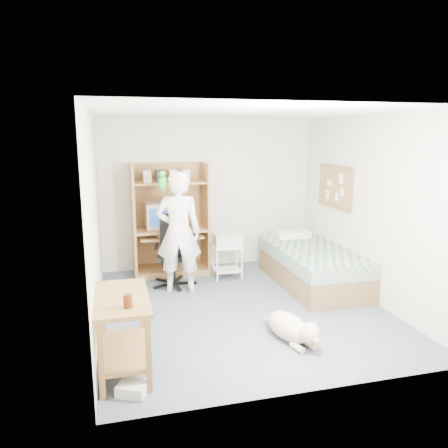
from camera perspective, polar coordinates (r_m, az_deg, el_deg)
name	(u,v)px	position (r m, az deg, el deg)	size (l,w,h in m)	color
floor	(242,307)	(5.88, 2.33, -10.82)	(4.00, 4.00, 0.00)	#485062
wall_back	(208,194)	(7.44, -2.05, 3.94)	(3.60, 0.02, 2.50)	beige
wall_right	(368,209)	(6.29, 18.35, 1.92)	(0.02, 4.00, 2.50)	beige
wall_left	(95,222)	(5.30, -16.53, 0.31)	(0.02, 4.00, 2.50)	beige
ceiling	(243,113)	(5.44, 2.55, 14.30)	(3.60, 4.00, 0.02)	white
computer_hutch	(170,224)	(7.14, -7.06, 0.03)	(1.20, 0.63, 1.80)	#915B32
bed	(312,266)	(6.78, 11.44, -5.38)	(1.02, 2.02, 0.66)	brown
side_desk	(123,322)	(4.37, -13.08, -12.34)	(0.50, 1.00, 0.75)	brown
corkboard	(335,187)	(7.01, 14.30, 4.76)	(0.04, 0.94, 0.66)	olive
office_chair	(174,260)	(6.66, -6.60, -4.74)	(0.59, 0.59, 1.05)	black
person	(179,232)	(6.25, -5.96, -1.10)	(0.64, 0.42, 1.75)	white
parrot	(163,182)	(6.12, -8.00, 5.48)	(0.13, 0.23, 0.35)	#159127
dog	(291,328)	(5.00, 8.77, -13.22)	(0.46, 0.94, 0.36)	#D5B68F
printer_cart	(227,256)	(6.91, 0.43, -4.21)	(0.45, 0.36, 0.54)	white
printer	(227,239)	(6.84, 0.43, -2.02)	(0.42, 0.32, 0.18)	#BBBBB6
crt_monitor	(159,215)	(7.10, -8.49, 1.16)	(0.43, 0.45, 0.40)	beige
keyboard	(171,235)	(7.02, -6.92, -1.43)	(0.45, 0.16, 0.03)	beige
pencil_cup	(195,224)	(7.11, -3.85, 0.05)	(0.08, 0.08, 0.12)	gold
drink_glass	(128,301)	(3.98, -12.44, -9.81)	(0.08, 0.08, 0.12)	#441F0A
floor_box_a	(132,389)	(4.18, -11.87, -20.31)	(0.25, 0.20, 0.10)	silver
floor_box_b	(129,353)	(4.78, -12.29, -16.17)	(0.18, 0.22, 0.08)	#ACADA8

